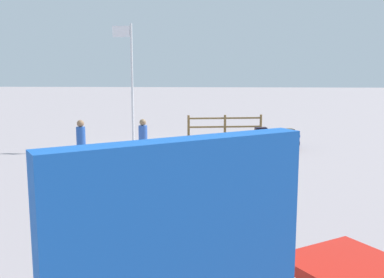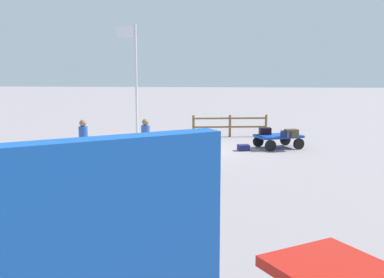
% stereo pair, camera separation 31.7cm
% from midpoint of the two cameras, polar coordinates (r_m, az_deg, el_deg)
% --- Properties ---
extents(ground_plane, '(120.00, 120.00, 0.00)m').
position_cam_midpoint_polar(ground_plane, '(18.95, -1.05, -1.42)').
color(ground_plane, gray).
extents(luggage_cart, '(2.19, 1.85, 0.57)m').
position_cam_midpoint_polar(luggage_cart, '(19.72, 9.85, 0.12)').
color(luggage_cart, '#133FB4').
rests_on(luggage_cart, ground).
extents(suitcase_olive, '(0.60, 0.48, 0.33)m').
position_cam_midpoint_polar(suitcase_olive, '(19.19, 11.51, 0.77)').
color(suitcase_olive, '#483C23').
rests_on(suitcase_olive, luggage_cart).
extents(suitcase_grey, '(0.51, 0.45, 0.26)m').
position_cam_midpoint_polar(suitcase_grey, '(19.16, 10.85, 0.67)').
color(suitcase_grey, navy).
rests_on(suitcase_grey, luggage_cart).
extents(suitcase_maroon, '(0.54, 0.44, 0.29)m').
position_cam_midpoint_polar(suitcase_maroon, '(19.77, 8.26, 1.04)').
color(suitcase_maroon, black).
rests_on(suitcase_maroon, luggage_cart).
extents(suitcase_tan, '(0.54, 0.47, 0.25)m').
position_cam_midpoint_polar(suitcase_tan, '(18.97, 5.59, -1.07)').
color(suitcase_tan, navy).
rests_on(suitcase_tan, ground).
extents(worker_lead, '(0.40, 0.40, 1.60)m').
position_cam_midpoint_polar(worker_lead, '(16.51, -6.77, 0.21)').
color(worker_lead, navy).
rests_on(worker_lead, ground).
extents(worker_trailing, '(0.39, 0.39, 1.70)m').
position_cam_midpoint_polar(worker_trailing, '(15.71, -14.43, -0.29)').
color(worker_trailing, navy).
rests_on(worker_trailing, ground).
extents(flagpole, '(0.84, 0.10, 5.26)m').
position_cam_midpoint_polar(flagpole, '(19.45, -8.27, 7.66)').
color(flagpole, silver).
rests_on(flagpole, ground).
extents(wooden_fence, '(3.75, 0.64, 1.09)m').
position_cam_midpoint_polar(wooden_fence, '(22.65, 3.80, 1.89)').
color(wooden_fence, brown).
rests_on(wooden_fence, ground).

